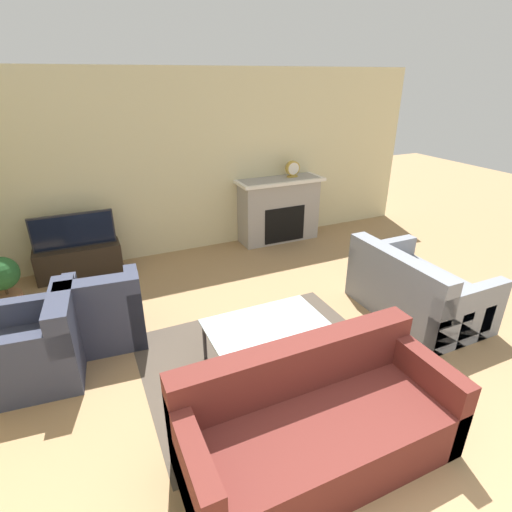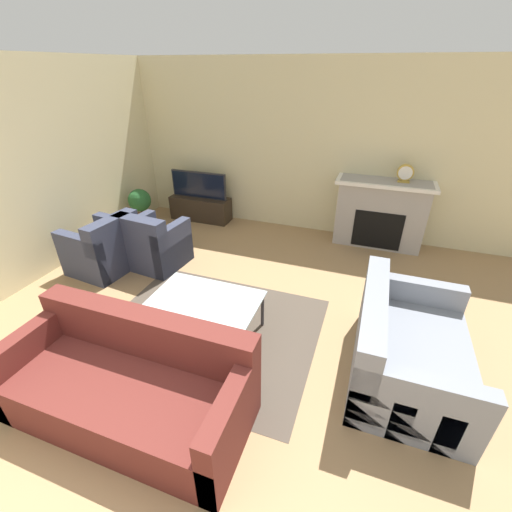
{
  "view_description": "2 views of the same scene",
  "coord_description": "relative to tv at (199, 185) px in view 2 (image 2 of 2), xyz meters",
  "views": [
    {
      "loc": [
        -1.39,
        -0.92,
        2.58
      ],
      "look_at": [
        0.24,
        2.64,
        0.8
      ],
      "focal_mm": 28.0,
      "sensor_mm": 36.0,
      "label": 1
    },
    {
      "loc": [
        1.47,
        -0.63,
        2.56
      ],
      "look_at": [
        0.35,
        2.48,
        0.71
      ],
      "focal_mm": 24.0,
      "sensor_mm": 36.0,
      "label": 2
    }
  ],
  "objects": [
    {
      "name": "wall_back",
      "position": [
        1.53,
        0.3,
        0.68
      ],
      "size": [
        8.31,
        0.06,
        2.7
      ],
      "color": "beige",
      "rests_on": "ground_plane"
    },
    {
      "name": "wall_left",
      "position": [
        -1.15,
        -2.2,
        0.68
      ],
      "size": [
        0.06,
        7.95,
        2.7
      ],
      "color": "beige",
      "rests_on": "ground_plane"
    },
    {
      "name": "area_rug",
      "position": [
        1.54,
        -2.76,
        -0.66
      ],
      "size": [
        2.32,
        1.94,
        0.0
      ],
      "color": "#4C4238",
      "rests_on": "ground_plane"
    },
    {
      "name": "fireplace",
      "position": [
        3.15,
        0.04,
        -0.11
      ],
      "size": [
        1.43,
        0.51,
        1.05
      ],
      "color": "#9E9993",
      "rests_on": "ground_plane"
    },
    {
      "name": "tv_stand",
      "position": [
        0.0,
        0.0,
        -0.45
      ],
      "size": [
        1.11,
        0.37,
        0.43
      ],
      "color": "#2D2319",
      "rests_on": "ground_plane"
    },
    {
      "name": "tv",
      "position": [
        0.0,
        0.0,
        0.0
      ],
      "size": [
        1.05,
        0.06,
        0.47
      ],
      "color": "#232328",
      "rests_on": "tv_stand"
    },
    {
      "name": "couch_sectional",
      "position": [
        1.41,
        -3.87,
        -0.38
      ],
      "size": [
        1.97,
        0.86,
        0.82
      ],
      "color": "#5B231E",
      "rests_on": "ground_plane"
    },
    {
      "name": "couch_loveseat",
      "position": [
        3.51,
        -2.7,
        -0.38
      ],
      "size": [
        0.96,
        1.45,
        0.82
      ],
      "rotation": [
        0.0,
        0.0,
        1.57
      ],
      "color": "gray",
      "rests_on": "ground_plane"
    },
    {
      "name": "armchair_by_window",
      "position": [
        -0.41,
        -2.07,
        -0.36
      ],
      "size": [
        0.84,
        0.88,
        0.82
      ],
      "rotation": [
        0.0,
        0.0,
        -1.67
      ],
      "color": "#33384C",
      "rests_on": "ground_plane"
    },
    {
      "name": "armchair_accent",
      "position": [
        0.18,
        -1.74,
        -0.36
      ],
      "size": [
        0.83,
        0.79,
        0.82
      ],
      "rotation": [
        0.0,
        0.0,
        3.05
      ],
      "color": "#33384C",
      "rests_on": "ground_plane"
    },
    {
      "name": "coffee_table",
      "position": [
        1.54,
        -2.81,
        -0.26
      ],
      "size": [
        1.12,
        0.74,
        0.45
      ],
      "color": "#333338",
      "rests_on": "ground_plane"
    },
    {
      "name": "potted_plant",
      "position": [
        -0.82,
        -0.66,
        -0.27
      ],
      "size": [
        0.39,
        0.39,
        0.7
      ],
      "color": "#AD704C",
      "rests_on": "ground_plane"
    },
    {
      "name": "mantel_clock",
      "position": [
        3.39,
        0.04,
        0.52
      ],
      "size": [
        0.23,
        0.07,
        0.26
      ],
      "color": "#B79338",
      "rests_on": "fireplace"
    }
  ]
}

